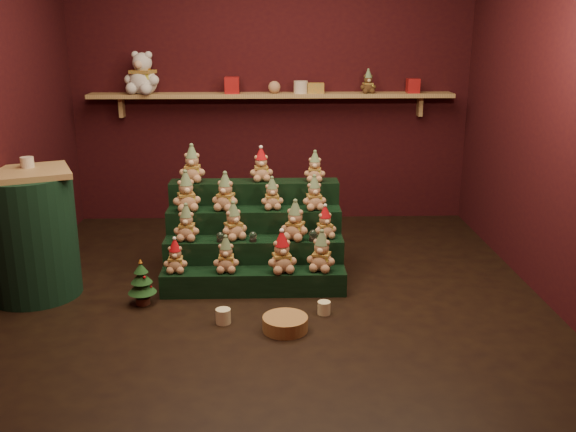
{
  "coord_description": "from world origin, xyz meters",
  "views": [
    {
      "loc": [
        -0.03,
        -4.55,
        1.96
      ],
      "look_at": [
        0.11,
        0.25,
        0.53
      ],
      "focal_mm": 40.0,
      "sensor_mm": 36.0,
      "label": 1
    }
  ],
  "objects_px": {
    "white_bear": "(142,67)",
    "brown_bear": "(368,82)",
    "side_table": "(30,235)",
    "snow_globe_a": "(220,237)",
    "mug_right": "(324,308)",
    "snow_globe_c": "(313,235)",
    "mini_christmas_tree": "(142,282)",
    "riser_tier_front": "(254,282)",
    "wicker_basket": "(285,324)",
    "mug_left": "(223,316)",
    "snow_globe_b": "(253,236)"
  },
  "relations": [
    {
      "from": "mini_christmas_tree",
      "to": "brown_bear",
      "type": "distance_m",
      "value": 3.07
    },
    {
      "from": "mini_christmas_tree",
      "to": "brown_bear",
      "type": "bearing_deg",
      "value": 46.92
    },
    {
      "from": "snow_globe_c",
      "to": "mug_right",
      "type": "bearing_deg",
      "value": -85.27
    },
    {
      "from": "snow_globe_a",
      "to": "mini_christmas_tree",
      "type": "bearing_deg",
      "value": -147.84
    },
    {
      "from": "mug_left",
      "to": "mug_right",
      "type": "distance_m",
      "value": 0.71
    },
    {
      "from": "snow_globe_b",
      "to": "side_table",
      "type": "distance_m",
      "value": 1.65
    },
    {
      "from": "side_table",
      "to": "wicker_basket",
      "type": "bearing_deg",
      "value": -42.38
    },
    {
      "from": "snow_globe_a",
      "to": "brown_bear",
      "type": "xyz_separation_m",
      "value": [
        1.36,
        1.7,
        1.03
      ]
    },
    {
      "from": "side_table",
      "to": "white_bear",
      "type": "height_order",
      "value": "white_bear"
    },
    {
      "from": "snow_globe_c",
      "to": "brown_bear",
      "type": "xyz_separation_m",
      "value": [
        0.65,
        1.7,
        1.03
      ]
    },
    {
      "from": "snow_globe_a",
      "to": "side_table",
      "type": "xyz_separation_m",
      "value": [
        -1.39,
        -0.13,
        0.08
      ]
    },
    {
      "from": "mug_right",
      "to": "brown_bear",
      "type": "xyz_separation_m",
      "value": [
        0.6,
        2.25,
        1.39
      ]
    },
    {
      "from": "mug_right",
      "to": "wicker_basket",
      "type": "distance_m",
      "value": 0.37
    },
    {
      "from": "mini_christmas_tree",
      "to": "mug_left",
      "type": "xyz_separation_m",
      "value": [
        0.61,
        -0.33,
        -0.12
      ]
    },
    {
      "from": "snow_globe_c",
      "to": "side_table",
      "type": "height_order",
      "value": "side_table"
    },
    {
      "from": "riser_tier_front",
      "to": "mini_christmas_tree",
      "type": "distance_m",
      "value": 0.83
    },
    {
      "from": "wicker_basket",
      "to": "snow_globe_a",
      "type": "bearing_deg",
      "value": 121.17
    },
    {
      "from": "snow_globe_b",
      "to": "snow_globe_c",
      "type": "relative_size",
      "value": 0.88
    },
    {
      "from": "side_table",
      "to": "white_bear",
      "type": "xyz_separation_m",
      "value": [
        0.55,
        1.83,
        1.1
      ]
    },
    {
      "from": "snow_globe_b",
      "to": "mug_right",
      "type": "relative_size",
      "value": 0.85
    },
    {
      "from": "snow_globe_a",
      "to": "mug_left",
      "type": "height_order",
      "value": "snow_globe_a"
    },
    {
      "from": "mug_left",
      "to": "brown_bear",
      "type": "height_order",
      "value": "brown_bear"
    },
    {
      "from": "snow_globe_a",
      "to": "white_bear",
      "type": "bearing_deg",
      "value": 116.22
    },
    {
      "from": "riser_tier_front",
      "to": "mug_right",
      "type": "height_order",
      "value": "riser_tier_front"
    },
    {
      "from": "riser_tier_front",
      "to": "mug_left",
      "type": "relative_size",
      "value": 13.59
    },
    {
      "from": "snow_globe_a",
      "to": "brown_bear",
      "type": "distance_m",
      "value": 2.41
    },
    {
      "from": "snow_globe_c",
      "to": "mug_left",
      "type": "xyz_separation_m",
      "value": [
        -0.66,
        -0.68,
        -0.35
      ]
    },
    {
      "from": "snow_globe_b",
      "to": "side_table",
      "type": "relative_size",
      "value": 0.08
    },
    {
      "from": "mini_christmas_tree",
      "to": "brown_bear",
      "type": "relative_size",
      "value": 1.57
    },
    {
      "from": "snow_globe_c",
      "to": "mini_christmas_tree",
      "type": "xyz_separation_m",
      "value": [
        -1.27,
        -0.35,
        -0.23
      ]
    },
    {
      "from": "snow_globe_b",
      "to": "white_bear",
      "type": "bearing_deg",
      "value": 122.67
    },
    {
      "from": "mini_christmas_tree",
      "to": "mug_right",
      "type": "height_order",
      "value": "mini_christmas_tree"
    },
    {
      "from": "brown_bear",
      "to": "white_bear",
      "type": "bearing_deg",
      "value": 172.12
    },
    {
      "from": "riser_tier_front",
      "to": "wicker_basket",
      "type": "bearing_deg",
      "value": -70.57
    },
    {
      "from": "white_bear",
      "to": "brown_bear",
      "type": "height_order",
      "value": "white_bear"
    },
    {
      "from": "snow_globe_c",
      "to": "mini_christmas_tree",
      "type": "relative_size",
      "value": 0.25
    },
    {
      "from": "snow_globe_c",
      "to": "wicker_basket",
      "type": "height_order",
      "value": "snow_globe_c"
    },
    {
      "from": "riser_tier_front",
      "to": "snow_globe_b",
      "type": "distance_m",
      "value": 0.35
    },
    {
      "from": "riser_tier_front",
      "to": "mug_left",
      "type": "xyz_separation_m",
      "value": [
        -0.2,
        -0.52,
        -0.04
      ]
    },
    {
      "from": "side_table",
      "to": "snow_globe_c",
      "type": "bearing_deg",
      "value": -19.29
    },
    {
      "from": "mug_left",
      "to": "mug_right",
      "type": "bearing_deg",
      "value": 10.26
    },
    {
      "from": "brown_bear",
      "to": "mug_left",
      "type": "bearing_deg",
      "value": -126.62
    },
    {
      "from": "riser_tier_front",
      "to": "mini_christmas_tree",
      "type": "bearing_deg",
      "value": -167.03
    },
    {
      "from": "snow_globe_a",
      "to": "mini_christmas_tree",
      "type": "relative_size",
      "value": 0.22
    },
    {
      "from": "mug_left",
      "to": "snow_globe_a",
      "type": "bearing_deg",
      "value": 95.02
    },
    {
      "from": "riser_tier_front",
      "to": "mug_right",
      "type": "xyz_separation_m",
      "value": [
        0.5,
        -0.39,
        -0.04
      ]
    },
    {
      "from": "snow_globe_a",
      "to": "white_bear",
      "type": "xyz_separation_m",
      "value": [
        -0.84,
        1.7,
        1.18
      ]
    },
    {
      "from": "mug_right",
      "to": "snow_globe_c",
      "type": "bearing_deg",
      "value": 94.73
    },
    {
      "from": "snow_globe_c",
      "to": "mini_christmas_tree",
      "type": "distance_m",
      "value": 1.33
    },
    {
      "from": "mug_right",
      "to": "mug_left",
      "type": "bearing_deg",
      "value": -169.74
    }
  ]
}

